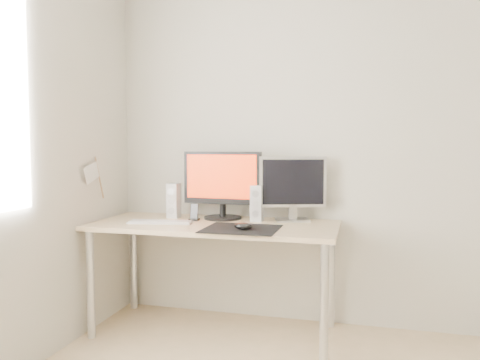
{
  "coord_description": "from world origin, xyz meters",
  "views": [
    {
      "loc": [
        0.01,
        -1.51,
        1.23
      ],
      "look_at": [
        -0.78,
        1.47,
        1.01
      ],
      "focal_mm": 35.0,
      "sensor_mm": 36.0,
      "label": 1
    }
  ],
  "objects_px": {
    "second_monitor": "(293,185)",
    "phone_dock": "(194,215)",
    "mouse": "(243,226)",
    "keyboard": "(160,222)",
    "main_monitor": "(222,182)",
    "speaker_left": "(174,201)",
    "desk": "(214,235)",
    "speaker_right": "(257,203)"
  },
  "relations": [
    {
      "from": "second_monitor",
      "to": "phone_dock",
      "type": "xyz_separation_m",
      "value": [
        -0.65,
        -0.15,
        -0.21
      ]
    },
    {
      "from": "second_monitor",
      "to": "speaker_left",
      "type": "height_order",
      "value": "second_monitor"
    },
    {
      "from": "mouse",
      "to": "phone_dock",
      "type": "height_order",
      "value": "phone_dock"
    },
    {
      "from": "second_monitor",
      "to": "speaker_left",
      "type": "xyz_separation_m",
      "value": [
        -0.83,
        -0.07,
        -0.12
      ]
    },
    {
      "from": "speaker_right",
      "to": "phone_dock",
      "type": "distance_m",
      "value": 0.43
    },
    {
      "from": "desk",
      "to": "second_monitor",
      "type": "height_order",
      "value": "second_monitor"
    },
    {
      "from": "desk",
      "to": "speaker_right",
      "type": "distance_m",
      "value": 0.36
    },
    {
      "from": "main_monitor",
      "to": "phone_dock",
      "type": "distance_m",
      "value": 0.3
    },
    {
      "from": "mouse",
      "to": "speaker_right",
      "type": "height_order",
      "value": "speaker_right"
    },
    {
      "from": "second_monitor",
      "to": "phone_dock",
      "type": "relative_size",
      "value": 3.85
    },
    {
      "from": "mouse",
      "to": "desk",
      "type": "bearing_deg",
      "value": 141.64
    },
    {
      "from": "mouse",
      "to": "speaker_right",
      "type": "distance_m",
      "value": 0.36
    },
    {
      "from": "desk",
      "to": "speaker_left",
      "type": "bearing_deg",
      "value": 156.15
    },
    {
      "from": "desk",
      "to": "keyboard",
      "type": "xyz_separation_m",
      "value": [
        -0.34,
        -0.09,
        0.09
      ]
    },
    {
      "from": "desk",
      "to": "keyboard",
      "type": "distance_m",
      "value": 0.36
    },
    {
      "from": "keyboard",
      "to": "phone_dock",
      "type": "bearing_deg",
      "value": 42.66
    },
    {
      "from": "second_monitor",
      "to": "speaker_right",
      "type": "relative_size",
      "value": 1.81
    },
    {
      "from": "speaker_left",
      "to": "desk",
      "type": "bearing_deg",
      "value": -23.85
    },
    {
      "from": "keyboard",
      "to": "second_monitor",
      "type": "bearing_deg",
      "value": 20.64
    },
    {
      "from": "mouse",
      "to": "phone_dock",
      "type": "xyz_separation_m",
      "value": [
        -0.41,
        0.27,
        0.01
      ]
    },
    {
      "from": "keyboard",
      "to": "speaker_right",
      "type": "bearing_deg",
      "value": 22.07
    },
    {
      "from": "phone_dock",
      "to": "keyboard",
      "type": "bearing_deg",
      "value": -137.34
    },
    {
      "from": "second_monitor",
      "to": "speaker_right",
      "type": "distance_m",
      "value": 0.27
    },
    {
      "from": "second_monitor",
      "to": "keyboard",
      "type": "distance_m",
      "value": 0.91
    },
    {
      "from": "speaker_left",
      "to": "speaker_right",
      "type": "xyz_separation_m",
      "value": [
        0.6,
        -0.0,
        0.0
      ]
    },
    {
      "from": "speaker_right",
      "to": "phone_dock",
      "type": "bearing_deg",
      "value": -169.27
    },
    {
      "from": "desk",
      "to": "main_monitor",
      "type": "height_order",
      "value": "main_monitor"
    },
    {
      "from": "desk",
      "to": "speaker_right",
      "type": "bearing_deg",
      "value": 30.79
    },
    {
      "from": "mouse",
      "to": "main_monitor",
      "type": "xyz_separation_m",
      "value": [
        -0.25,
        0.38,
        0.23
      ]
    },
    {
      "from": "second_monitor",
      "to": "speaker_right",
      "type": "height_order",
      "value": "second_monitor"
    },
    {
      "from": "mouse",
      "to": "keyboard",
      "type": "distance_m",
      "value": 0.6
    },
    {
      "from": "main_monitor",
      "to": "phone_dock",
      "type": "bearing_deg",
      "value": -146.16
    },
    {
      "from": "mouse",
      "to": "keyboard",
      "type": "relative_size",
      "value": 0.26
    },
    {
      "from": "second_monitor",
      "to": "speaker_left",
      "type": "bearing_deg",
      "value": -175.5
    },
    {
      "from": "keyboard",
      "to": "phone_dock",
      "type": "relative_size",
      "value": 3.78
    },
    {
      "from": "mouse",
      "to": "second_monitor",
      "type": "bearing_deg",
      "value": 60.55
    },
    {
      "from": "mouse",
      "to": "second_monitor",
      "type": "xyz_separation_m",
      "value": [
        0.23,
        0.42,
        0.22
      ]
    },
    {
      "from": "main_monitor",
      "to": "speaker_left",
      "type": "relative_size",
      "value": 2.26
    },
    {
      "from": "desk",
      "to": "main_monitor",
      "type": "bearing_deg",
      "value": 89.93
    },
    {
      "from": "mouse",
      "to": "desk",
      "type": "xyz_separation_m",
      "value": [
        -0.25,
        0.2,
        -0.1
      ]
    },
    {
      "from": "mouse",
      "to": "speaker_left",
      "type": "distance_m",
      "value": 0.7
    },
    {
      "from": "main_monitor",
      "to": "speaker_right",
      "type": "bearing_deg",
      "value": -7.2
    }
  ]
}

